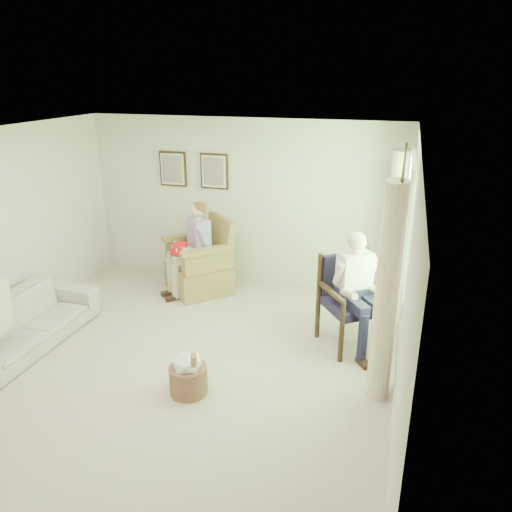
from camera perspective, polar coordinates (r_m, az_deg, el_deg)
name	(u,v)px	position (r m, az deg, el deg)	size (l,w,h in m)	color
floor	(170,369)	(6.01, -9.81, -12.56)	(5.50, 5.50, 0.00)	#C2B29C
back_wall	(243,203)	(7.84, -1.53, 6.07)	(5.00, 0.04, 2.60)	silver
right_wall	(405,292)	(4.87, 16.70, -3.98)	(0.04, 5.50, 2.60)	silver
ceiling	(154,140)	(5.10, -11.59, 12.81)	(5.00, 5.50, 0.02)	white
window	(407,227)	(5.90, 16.83, 3.24)	(0.13, 2.50, 1.63)	#2D6B23
curtain_left	(386,295)	(5.13, 14.68, -4.34)	(0.34, 0.34, 2.30)	beige
curtain_right	(394,236)	(6.96, 15.49, 2.18)	(0.34, 0.34, 2.30)	beige
framed_print_left	(173,169)	(8.13, -9.49, 9.78)	(0.45, 0.05, 0.55)	#382114
framed_print_right	(214,171)	(7.85, -4.82, 9.62)	(0.45, 0.05, 0.55)	#382114
wicker_armchair	(200,268)	(7.81, -6.40, -1.35)	(0.89, 0.89, 1.14)	#A98D50
wood_armchair	(355,297)	(6.32, 11.29, -4.59)	(0.72, 0.68, 1.11)	black
sofa	(23,324)	(6.84, -25.11, -7.09)	(0.81, 2.08, 0.61)	beige
person_wicker	(195,242)	(7.52, -6.98, 1.55)	(0.40, 0.63, 1.40)	beige
person_dark	(355,284)	(6.05, 11.27, -3.12)	(0.40, 0.63, 1.44)	#1B1A39
red_hat	(181,249)	(7.51, -8.61, 0.80)	(0.32, 0.32, 0.14)	red
hatbox	(188,374)	(5.47, -7.75, -13.17)	(0.45, 0.45, 0.60)	tan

